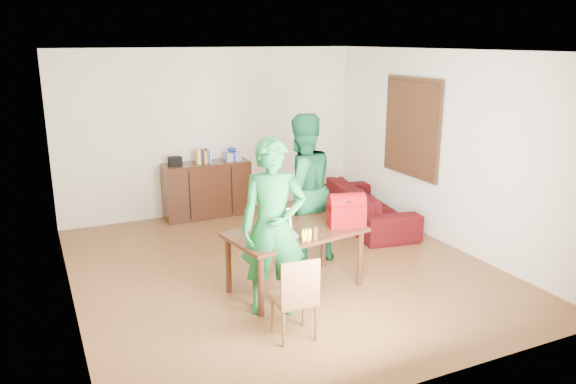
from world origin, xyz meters
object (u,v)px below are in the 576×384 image
chair (294,314)px  bottle (315,232)px  table (295,238)px  person_far (301,189)px  sofa (368,206)px  person_near (273,227)px  laptop (280,232)px  red_bag (346,213)px

chair → bottle: 1.01m
table → bottle: bottle is taller
table → person_far: 0.95m
table → sofa: table is taller
chair → table: bearing=68.1°
bottle → sofa: size_ratio=0.08×
person_near → bottle: bearing=24.3°
table → laptop: laptop is taller
laptop → sofa: 2.91m
person_far → laptop: (-0.68, -0.85, -0.21)m
red_bag → person_far: bearing=114.6°
bottle → chair: bearing=-131.1°
person_far → sofa: 1.95m
bottle → sofa: bearing=45.1°
chair → red_bag: 1.54m
person_far → red_bag: (0.15, -0.87, -0.10)m
table → person_near: (-0.44, -0.38, 0.31)m
person_far → bottle: (-0.39, -1.12, -0.17)m
bottle → sofa: (1.99, 2.00, -0.50)m
person_near → chair: bearing=-73.1°
bottle → red_bag: (0.54, 0.25, 0.07)m
chair → red_bag: (1.10, 0.89, 0.62)m
person_near → bottle: 0.53m
table → chair: size_ratio=1.93×
laptop → red_bag: 0.84m
table → red_bag: bearing=-18.8°
person_near → bottle: (0.51, 0.03, -0.14)m
laptop → sofa: size_ratio=0.18×
person_near → person_far: person_far is taller
red_bag → sofa: bearing=64.8°
bottle → person_near: bearing=-177.1°
person_far → laptop: person_far is taller
laptop → bottle: size_ratio=2.30×
table → person_far: person_far is taller
chair → laptop: (0.26, 0.90, 0.52)m
person_far → laptop: size_ratio=5.04×
chair → person_near: person_near is taller
chair → bottle: size_ratio=5.11×
person_near → sofa: 3.28m
person_near → red_bag: person_near is taller
laptop → chair: bearing=-99.1°
person_near → sofa: person_near is taller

